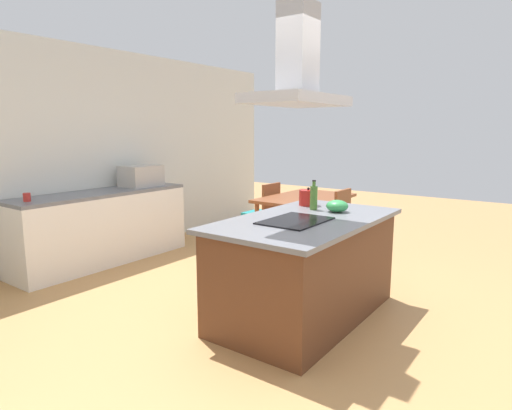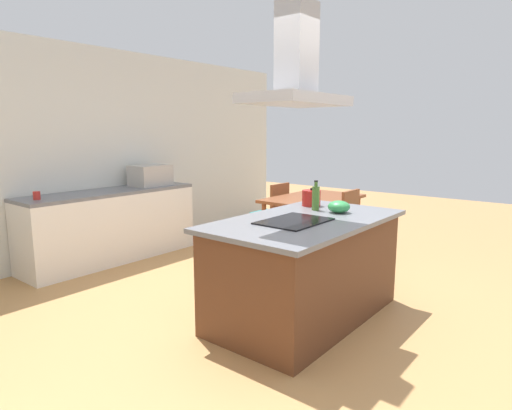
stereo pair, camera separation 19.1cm
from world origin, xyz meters
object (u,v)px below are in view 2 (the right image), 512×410
object	(u,v)px
range_hood	(296,72)
olive_oil_bottle	(316,198)
mixing_bowl	(339,207)
coffee_mug_red	(37,196)
chair_facing_island	(357,221)
countertop_microwave	(150,175)
dining_table	(313,203)
chair_facing_back_wall	(274,209)
tea_kettle	(311,198)
cooktop	(294,221)

from	to	relation	value
range_hood	olive_oil_bottle	bearing A→B (deg)	13.92
mixing_bowl	range_hood	world-z (taller)	range_hood
coffee_mug_red	chair_facing_island	distance (m)	3.80
countertop_microwave	chair_facing_island	world-z (taller)	countertop_microwave
dining_table	olive_oil_bottle	bearing A→B (deg)	-147.95
coffee_mug_red	mixing_bowl	bearing A→B (deg)	-64.75
olive_oil_bottle	chair_facing_back_wall	xyz separation A→B (m)	(1.53, 1.63, -0.51)
mixing_bowl	countertop_microwave	xyz separation A→B (m)	(0.16, 2.97, 0.08)
tea_kettle	range_hood	distance (m)	1.39
countertop_microwave	coffee_mug_red	xyz separation A→B (m)	(-1.56, -0.02, -0.09)
mixing_bowl	coffee_mug_red	size ratio (longest dim) A/B	2.27
coffee_mug_red	chair_facing_back_wall	distance (m)	3.13
tea_kettle	dining_table	bearing A→B (deg)	30.63
countertop_microwave	tea_kettle	bearing A→B (deg)	-90.11
olive_oil_bottle	mixing_bowl	bearing A→B (deg)	-84.51
cooktop	range_hood	world-z (taller)	range_hood
dining_table	chair_facing_back_wall	world-z (taller)	chair_facing_back_wall
tea_kettle	olive_oil_bottle	bearing A→B (deg)	-138.65
countertop_microwave	chair_facing_back_wall	world-z (taller)	countertop_microwave
mixing_bowl	cooktop	bearing A→B (deg)	171.13
dining_table	mixing_bowl	bearing A→B (deg)	-141.64
chair_facing_back_wall	olive_oil_bottle	bearing A→B (deg)	-133.33
olive_oil_bottle	dining_table	size ratio (longest dim) A/B	0.20
olive_oil_bottle	coffee_mug_red	distance (m)	3.04
cooktop	chair_facing_back_wall	distance (m)	2.78
olive_oil_bottle	countertop_microwave	bearing A→B (deg)	86.09
coffee_mug_red	chair_facing_back_wall	size ratio (longest dim) A/B	0.10
dining_table	chair_facing_island	size ratio (longest dim) A/B	1.57
dining_table	chair_facing_island	world-z (taller)	chair_facing_island
tea_kettle	olive_oil_bottle	xyz separation A→B (m)	(-0.18, -0.16, 0.04)
dining_table	chair_facing_back_wall	distance (m)	0.68
tea_kettle	chair_facing_island	distance (m)	1.44
dining_table	range_hood	xyz separation A→B (m)	(-2.11, -1.10, 1.43)
coffee_mug_red	dining_table	xyz separation A→B (m)	(2.90, -1.75, -0.28)
coffee_mug_red	chair_facing_back_wall	xyz separation A→B (m)	(2.90, -1.09, -0.44)
dining_table	chair_facing_back_wall	bearing A→B (deg)	90.00
olive_oil_bottle	range_hood	distance (m)	1.23
cooktop	olive_oil_bottle	size ratio (longest dim) A/B	2.11
coffee_mug_red	dining_table	distance (m)	3.40
cooktop	coffee_mug_red	size ratio (longest dim) A/B	6.67
olive_oil_bottle	chair_facing_island	bearing A→B (deg)	10.89
dining_table	coffee_mug_red	bearing A→B (deg)	148.86
tea_kettle	countertop_microwave	world-z (taller)	countertop_microwave
cooktop	coffee_mug_red	bearing A→B (deg)	105.53
chair_facing_island	dining_table	bearing A→B (deg)	90.00
cooktop	mixing_bowl	xyz separation A→B (m)	(0.60, -0.09, 0.05)
tea_kettle	range_hood	xyz separation A→B (m)	(-0.76, -0.30, 1.12)
cooktop	range_hood	distance (m)	1.20
olive_oil_bottle	coffee_mug_red	xyz separation A→B (m)	(-1.37, 2.71, -0.08)
cooktop	chair_facing_island	bearing A→B (deg)	11.72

